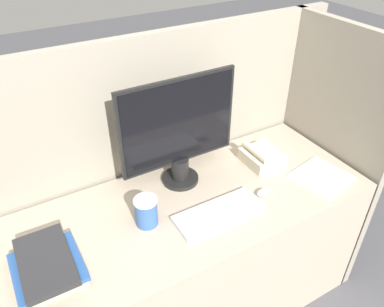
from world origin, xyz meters
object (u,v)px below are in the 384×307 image
object	(u,v)px
mouse	(263,192)
book_stack	(47,266)
keyboard	(219,213)
monitor	(179,133)
coffee_cup	(146,212)
desk_telephone	(262,156)

from	to	relation	value
mouse	book_stack	bearing A→B (deg)	176.82
mouse	book_stack	world-z (taller)	book_stack
keyboard	book_stack	bearing A→B (deg)	175.28
monitor	keyboard	xyz separation A→B (m)	(0.03, -0.29, -0.25)
keyboard	coffee_cup	size ratio (longest dim) A/B	3.04
keyboard	desk_telephone	distance (m)	0.45
mouse	desk_telephone	world-z (taller)	desk_telephone
keyboard	monitor	bearing A→B (deg)	96.14
monitor	mouse	size ratio (longest dim) A/B	7.85
mouse	book_stack	xyz separation A→B (m)	(-0.94, 0.05, 0.02)
mouse	desk_telephone	bearing A→B (deg)	53.73
book_stack	desk_telephone	xyz separation A→B (m)	(1.09, 0.15, -0.00)
keyboard	desk_telephone	size ratio (longest dim) A/B	2.12
mouse	coffee_cup	world-z (taller)	coffee_cup
book_stack	desk_telephone	size ratio (longest dim) A/B	1.64
monitor	coffee_cup	world-z (taller)	monitor
monitor	desk_telephone	world-z (taller)	monitor
book_stack	desk_telephone	bearing A→B (deg)	7.82
monitor	book_stack	world-z (taller)	monitor
mouse	book_stack	distance (m)	0.94
coffee_cup	book_stack	xyz separation A→B (m)	(-0.41, -0.05, -0.03)
monitor	book_stack	bearing A→B (deg)	-160.83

